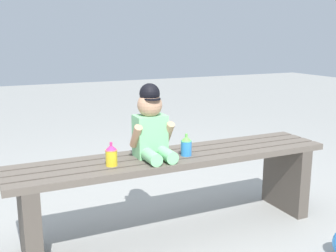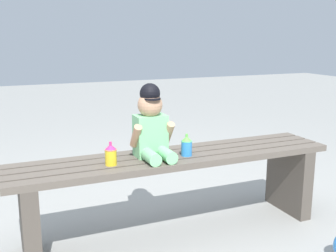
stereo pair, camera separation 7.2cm
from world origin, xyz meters
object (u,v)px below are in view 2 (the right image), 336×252
sippy_cup_left (111,154)px  sippy_cup_right (187,145)px  park_bench (176,179)px  child_figure (151,125)px

sippy_cup_left → sippy_cup_right: (0.43, 0.00, 0.00)m
sippy_cup_left → sippy_cup_right: 0.43m
park_bench → child_figure: bearing=174.8°
child_figure → sippy_cup_left: (-0.25, -0.06, -0.12)m
child_figure → sippy_cup_right: bearing=-17.3°
sippy_cup_left → park_bench: bearing=6.6°
child_figure → sippy_cup_right: size_ratio=3.26×
child_figure → sippy_cup_right: child_figure is taller
park_bench → child_figure: size_ratio=4.58×
sippy_cup_right → child_figure: bearing=162.7°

